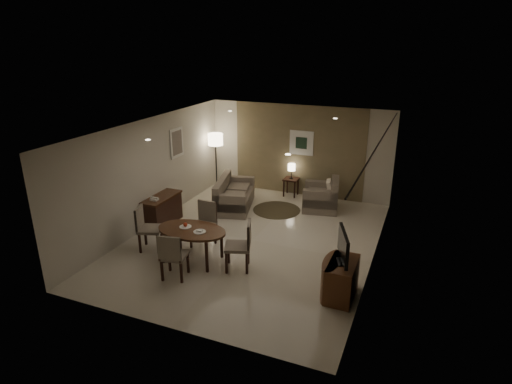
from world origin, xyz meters
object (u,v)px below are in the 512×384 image
at_px(chair_far, 203,225).
at_px(floor_lamp, 216,162).
at_px(chair_left, 151,228).
at_px(chair_right, 237,246).
at_px(console_desk, 163,210).
at_px(chair_near, 174,255).
at_px(sofa, 235,193).
at_px(side_table, 291,187).
at_px(tv_cabinet, 342,279).
at_px(armchair, 321,194).
at_px(dining_table, 192,245).

height_order(chair_far, floor_lamp, floor_lamp).
distance_m(chair_left, chair_right, 2.15).
bearing_deg(chair_far, console_desk, 157.63).
bearing_deg(floor_lamp, chair_near, -71.88).
relative_size(chair_right, floor_lamp, 0.58).
distance_m(chair_right, floor_lamp, 4.91).
bearing_deg(floor_lamp, console_desk, -91.69).
height_order(console_desk, chair_left, chair_left).
bearing_deg(console_desk, sofa, 55.57).
distance_m(sofa, side_table, 1.90).
bearing_deg(chair_near, tv_cabinet, 178.49).
relative_size(console_desk, chair_left, 1.18).
distance_m(chair_left, floor_lamp, 4.14).
bearing_deg(sofa, console_desk, 130.83).
bearing_deg(armchair, side_table, -133.99).
xyz_separation_m(chair_right, floor_lamp, (-2.62, 4.14, 0.38)).
distance_m(chair_near, chair_right, 1.27).
distance_m(dining_table, chair_far, 0.70).
distance_m(chair_left, armchair, 4.79).
relative_size(tv_cabinet, side_table, 1.67).
bearing_deg(chair_far, side_table, 79.13).
bearing_deg(chair_near, chair_left, -47.46).
bearing_deg(sofa, tv_cabinet, -146.18).
distance_m(chair_right, side_table, 4.57).
bearing_deg(chair_right, dining_table, -108.02).
height_order(chair_near, sofa, chair_near).
relative_size(chair_far, armchair, 1.03).
relative_size(chair_near, chair_right, 0.95).
relative_size(dining_table, floor_lamp, 0.85).
bearing_deg(floor_lamp, side_table, 10.16).
xyz_separation_m(console_desk, tv_cabinet, (4.89, -1.50, -0.03)).
height_order(tv_cabinet, chair_far, chair_far).
xyz_separation_m(chair_far, floor_lamp, (-1.46, 3.50, 0.39)).
relative_size(chair_near, chair_left, 0.98).
bearing_deg(console_desk, chair_left, -66.55).
xyz_separation_m(chair_near, chair_left, (-1.14, 0.82, 0.01)).
xyz_separation_m(armchair, side_table, (-1.10, 0.71, -0.17)).
height_order(sofa, floor_lamp, floor_lamp).
relative_size(sofa, side_table, 3.27).
distance_m(chair_near, chair_far, 1.42).
distance_m(tv_cabinet, chair_right, 2.20).
bearing_deg(sofa, chair_far, 173.21).
distance_m(armchair, side_table, 1.32).
bearing_deg(console_desk, chair_near, -50.94).
bearing_deg(chair_left, chair_near, -144.63).
relative_size(chair_right, armchair, 1.05).
relative_size(tv_cabinet, chair_right, 0.87).
height_order(dining_table, chair_left, chair_left).
height_order(chair_near, chair_far, chair_far).
bearing_deg(sofa, chair_right, -168.71).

